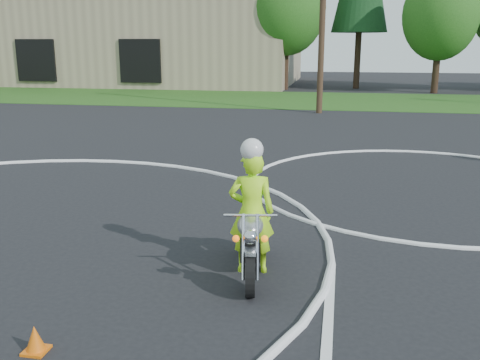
# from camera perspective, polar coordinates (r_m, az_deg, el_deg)

# --- Properties ---
(grass_strip) EXTENTS (120.00, 10.00, 0.02)m
(grass_strip) POSITION_cam_1_polar(r_m,az_deg,el_deg) (32.17, -0.12, 8.70)
(grass_strip) COLOR #1E4714
(grass_strip) RESTS_ON ground
(course_markings) EXTENTS (19.05, 19.05, 0.12)m
(course_markings) POSITION_cam_1_polar(r_m,az_deg,el_deg) (10.11, -12.36, -4.17)
(course_markings) COLOR silver
(course_markings) RESTS_ON ground
(primary_motorcycle) EXTENTS (0.69, 1.97, 1.04)m
(primary_motorcycle) POSITION_cam_1_polar(r_m,az_deg,el_deg) (7.46, 1.13, -6.49)
(primary_motorcycle) COLOR black
(primary_motorcycle) RESTS_ON ground
(rider_primary_grp) EXTENTS (0.70, 0.52, 1.93)m
(rider_primary_grp) POSITION_cam_1_polar(r_m,az_deg,el_deg) (7.45, 1.24, -3.06)
(rider_primary_grp) COLOR #B2FF1A
(rider_primary_grp) RESTS_ON ground
(traffic_cones) EXTENTS (17.34, 13.99, 0.30)m
(traffic_cones) POSITION_cam_1_polar(r_m,az_deg,el_deg) (8.01, 4.01, -7.87)
(traffic_cones) COLOR orange
(traffic_cones) RESTS_ON ground
(warehouse) EXTENTS (41.00, 17.00, 8.30)m
(warehouse) POSITION_cam_1_polar(r_m,az_deg,el_deg) (50.53, -18.28, 14.76)
(warehouse) COLOR tan
(warehouse) RESTS_ON ground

